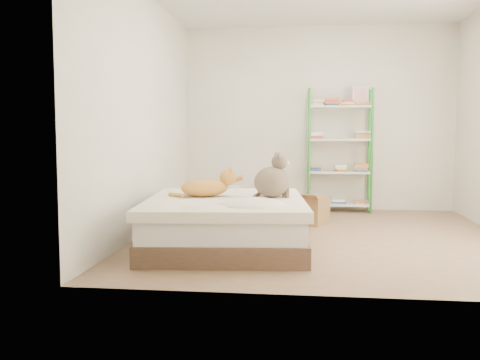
# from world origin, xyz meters

# --- Properties ---
(room) EXTENTS (3.81, 4.21, 2.61)m
(room) POSITION_xyz_m (0.00, 0.00, 1.30)
(room) COLOR #927257
(room) RESTS_ON ground
(bed) EXTENTS (1.64, 1.97, 0.47)m
(bed) POSITION_xyz_m (-0.93, -0.63, 0.24)
(bed) COLOR brown
(bed) RESTS_ON ground
(orange_cat) EXTENTS (0.62, 0.47, 0.22)m
(orange_cat) POSITION_xyz_m (-1.15, -0.53, 0.58)
(orange_cat) COLOR gold
(orange_cat) RESTS_ON bed
(grey_cat) EXTENTS (0.46, 0.42, 0.43)m
(grey_cat) POSITION_xyz_m (-0.49, -0.51, 0.69)
(grey_cat) COLOR brown
(grey_cat) RESTS_ON bed
(shelf_unit) EXTENTS (0.88, 0.36, 1.74)m
(shelf_unit) POSITION_xyz_m (0.31, 1.88, 0.84)
(shelf_unit) COLOR green
(shelf_unit) RESTS_ON ground
(cardboard_box) EXTENTS (0.59, 0.61, 0.39)m
(cardboard_box) POSITION_xyz_m (-0.16, 0.81, 0.17)
(cardboard_box) COLOR #915C38
(cardboard_box) RESTS_ON ground
(white_bin) EXTENTS (0.34, 0.31, 0.35)m
(white_bin) POSITION_xyz_m (-1.24, 1.83, 0.18)
(white_bin) COLOR white
(white_bin) RESTS_ON ground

